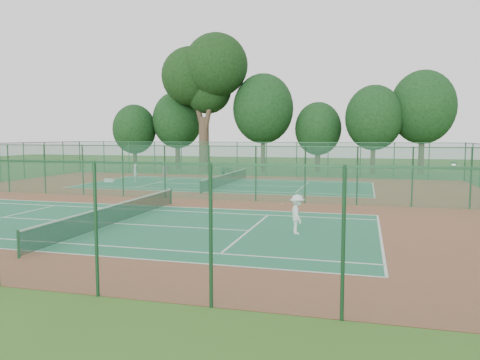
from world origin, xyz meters
name	(u,v)px	position (x,y,z in m)	size (l,w,h in m)	color
ground	(187,199)	(0.00, 0.00, 0.00)	(120.00, 120.00, 0.00)	#30591B
red_pad	(187,199)	(0.00, 0.00, 0.01)	(40.00, 36.00, 0.01)	brown
court_near	(116,224)	(0.00, -9.00, 0.01)	(23.77, 10.97, 0.01)	#206645
court_far	(226,185)	(0.00, 9.00, 0.01)	(23.77, 10.97, 0.01)	#1F6244
fence_north	(252,159)	(0.00, 18.00, 1.76)	(40.00, 0.09, 3.50)	#17462D
fence_divider	(187,172)	(0.00, 0.00, 1.76)	(40.00, 0.09, 3.50)	#1C5534
tennis_net_near	(116,212)	(0.00, -9.00, 0.54)	(0.10, 12.90, 0.97)	#14381C
tennis_net_far	(226,178)	(0.00, 9.00, 0.54)	(0.10, 12.90, 0.97)	#13351A
player_near	(297,214)	(8.51, -9.12, 0.85)	(1.07, 0.62, 1.66)	white
player_far	(135,172)	(-8.81, 9.73, 0.82)	(0.59, 0.38, 1.60)	white
trash_bin	(165,170)	(-9.31, 17.40, 0.51)	(0.55, 0.55, 0.99)	slate
bench	(227,172)	(-2.27, 16.90, 0.48)	(1.54, 0.96, 0.92)	black
kit_bag	(110,180)	(-10.60, 8.36, 0.17)	(0.87, 0.32, 0.32)	silver
stray_ball_a	(229,200)	(2.92, -0.29, 0.05)	(0.07, 0.07, 0.07)	#AAC22D
stray_ball_b	(282,204)	(6.45, -0.84, 0.04)	(0.07, 0.07, 0.07)	#D7E535
stray_ball_c	(153,199)	(-2.01, -0.94, 0.05)	(0.07, 0.07, 0.07)	gold
big_tree	(205,75)	(-6.40, 22.12, 10.90)	(10.02, 7.34, 15.40)	#3C2F21
evergreen_row	(269,172)	(0.50, 24.25, 0.00)	(39.00, 5.00, 12.00)	black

